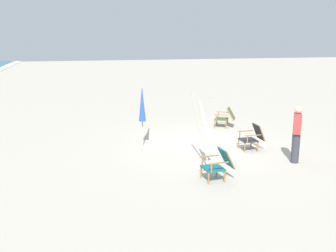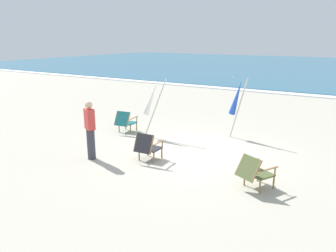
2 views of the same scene
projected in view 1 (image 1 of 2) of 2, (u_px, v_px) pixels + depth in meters
name	position (u px, v px, depth m)	size (l,w,h in m)	color
ground_plane	(205.00, 145.00, 12.90)	(80.00, 80.00, 0.00)	#B7AF9E
beach_chair_far_center	(226.00, 117.00, 15.19)	(0.86, 0.94, 0.78)	#515B33
beach_chair_front_right	(219.00, 163.00, 9.79)	(0.66, 0.81, 0.79)	#196066
beach_chair_back_left	(253.00, 136.00, 12.31)	(0.62, 0.73, 0.81)	#28282D
umbrella_furled_white	(204.00, 120.00, 10.59)	(0.79, 0.49, 2.00)	#B7B2A8
umbrella_furled_blue	(142.00, 104.00, 12.66)	(0.64, 0.29, 2.07)	#B7B2A8
person_near_chairs	(297.00, 134.00, 10.98)	(0.39, 0.33, 1.63)	#383842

